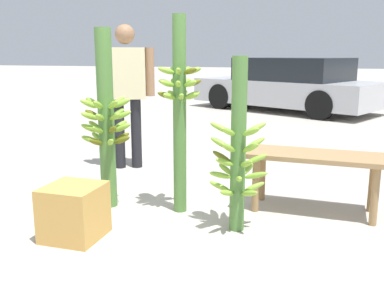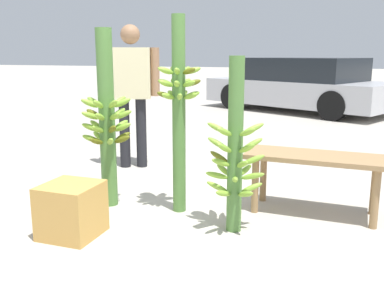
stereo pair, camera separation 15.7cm
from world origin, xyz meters
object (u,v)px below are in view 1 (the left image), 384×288
Objects in this scene: market_bench at (315,163)px; banana_stalk_right at (238,150)px; parked_car at (288,85)px; banana_stalk_center at (180,109)px; produce_crate at (74,212)px; vendor_person at (126,84)px; banana_stalk_left at (106,120)px.

banana_stalk_right is at bearing -131.81° from market_bench.
banana_stalk_right is 0.28× the size of parked_car.
banana_stalk_center is 0.35× the size of parked_car.
produce_crate is at bearing -127.20° from banana_stalk_center.
vendor_person is 0.36× the size of parked_car.
banana_stalk_center is 0.65m from banana_stalk_right.
banana_stalk_left reaches higher than banana_stalk_right.
vendor_person is at bearing 137.70° from banana_stalk_right.
vendor_person is at bearing 159.96° from market_bench.
parked_car is (0.32, 7.11, -0.28)m from banana_stalk_center.
parked_car is 7.92m from produce_crate.
parked_car is at bearing 83.53° from produce_crate.
vendor_person reaches higher than produce_crate.
banana_stalk_center is 0.99× the size of vendor_person.
produce_crate is at bearing -160.23° from parked_car.
parked_car is (-0.22, 7.37, -0.02)m from banana_stalk_right.
banana_stalk_left is 0.93× the size of vendor_person.
parked_car is (1.37, 5.91, -0.38)m from vendor_person.
banana_stalk_center is 1.41× the size of market_bench.
banana_stalk_right is 0.80× the size of vendor_person.
banana_stalk_left is at bearing 96.43° from produce_crate.
market_bench is at bearing -45.29° from vendor_person.
produce_crate is at bearing -83.57° from banana_stalk_left.
banana_stalk_left is at bearing 170.84° from banana_stalk_right.
banana_stalk_center is 1.60m from vendor_person.
banana_stalk_center reaches higher than parked_car.
banana_stalk_center is 1.16m from produce_crate.
market_bench reaches higher than produce_crate.
banana_stalk_center is at bearing -71.74° from vendor_person.
banana_stalk_right is (0.55, -0.25, -0.26)m from banana_stalk_center.
produce_crate is (-0.57, -0.75, -0.69)m from banana_stalk_center.
market_bench is (0.55, 0.57, -0.20)m from banana_stalk_right.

